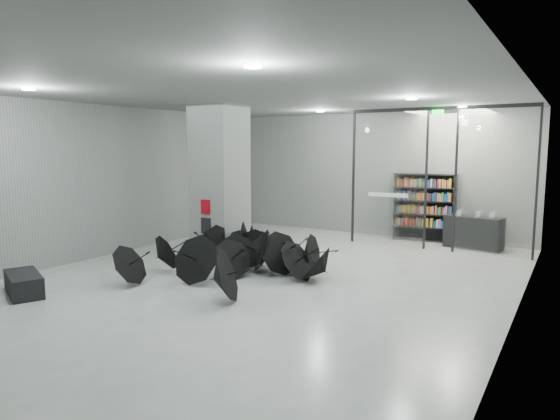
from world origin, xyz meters
The scene contains 10 objects.
room centered at (0.00, 0.00, 2.84)m, with size 14.00×14.02×4.01m.
column centered at (-2.50, 2.00, 2.00)m, with size 1.20×1.20×4.00m, color slate.
fire_cabinet centered at (-2.50, 1.38, 1.35)m, with size 0.28×0.04×0.38m, color #A50A07.
info_panel centered at (-2.50, 1.38, 0.85)m, with size 0.30×0.03×0.42m, color black.
exit_sign centered at (2.40, 5.30, 3.82)m, with size 0.30×0.06×0.15m, color #0CE533.
glass_partition centered at (2.39, 5.50, 2.18)m, with size 5.06×0.08×4.00m.
bench centered at (-3.49, -3.04, 0.21)m, with size 1.30×0.56×0.42m, color black.
bookshelf centered at (1.75, 6.75, 1.04)m, with size 1.90×0.38×2.09m, color black, non-canonical shape.
shop_counter centered at (3.30, 6.28, 0.47)m, with size 1.56×0.62×0.93m, color black.
umbrella_cluster centered at (-0.72, 0.55, 0.31)m, with size 4.66×4.36×1.30m.
Camera 1 is at (5.81, -8.61, 2.91)m, focal length 31.90 mm.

